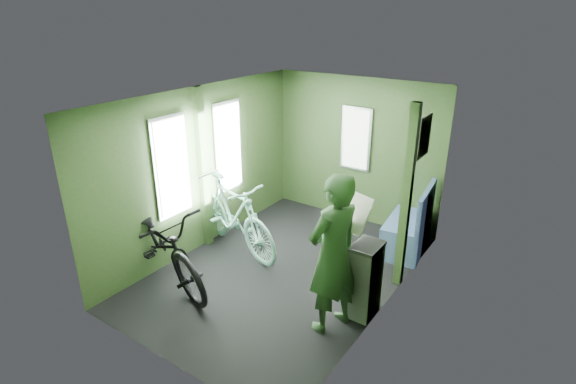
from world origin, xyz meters
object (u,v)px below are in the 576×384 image
at_px(passenger, 333,254).
at_px(bench_seat, 408,232).
at_px(waste_box, 365,280).
at_px(bicycle_black, 167,280).
at_px(bicycle_mint, 236,249).

xyz_separation_m(passenger, bench_seat, (0.10, 2.06, -0.60)).
bearing_deg(waste_box, bicycle_black, -161.28).
bearing_deg(bicycle_black, bench_seat, -25.06).
relative_size(passenger, bench_seat, 1.78).
bearing_deg(bicycle_mint, bench_seat, -40.11).
bearing_deg(waste_box, passenger, -118.20).
height_order(passenger, bench_seat, passenger).
distance_m(waste_box, bench_seat, 1.69).
distance_m(bicycle_mint, passenger, 2.25).
distance_m(bicycle_mint, waste_box, 2.22).
relative_size(bicycle_black, waste_box, 2.33).
bearing_deg(passenger, bench_seat, -164.22).
height_order(bicycle_black, waste_box, waste_box).
distance_m(bicycle_black, passenger, 2.39).
bearing_deg(bench_seat, passenger, -99.47).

